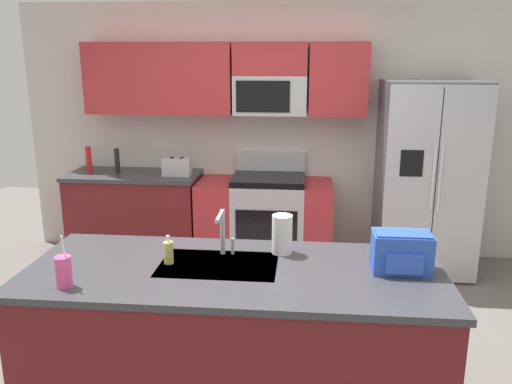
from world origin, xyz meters
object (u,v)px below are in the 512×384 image
Objects in this scene: drink_cup_pink at (64,271)px; paper_towel_roll at (282,234)px; toaster at (177,167)px; soap_dispenser at (168,252)px; sink_faucet at (223,229)px; range_oven at (265,219)px; refrigerator at (426,179)px; pepper_mill at (117,161)px; backpack at (402,251)px; bottle_red at (89,160)px.

drink_cup_pink reaches higher than paper_towel_roll.
toaster is 2.31m from soap_dispenser.
sink_faucet is at bearing 34.36° from drink_cup_pink.
range_oven is at bearing 80.72° from soap_dispenser.
range_oven is at bearing 97.43° from paper_towel_roll.
refrigerator is at bearing -0.45° from toaster.
refrigerator is at bearing 48.99° from soap_dispenser.
refrigerator is 7.30× the size of pepper_mill.
paper_towel_roll is at bearing -82.57° from range_oven.
toaster is (-2.45, 0.02, 0.07)m from refrigerator.
range_oven is 2.54m from backpack.
sink_faucet reaches higher than soap_dispenser.
drink_cup_pink is (-2.40, -2.60, 0.06)m from refrigerator.
range_oven is 1.63m from pepper_mill.
bottle_red is at bearing 177.16° from toaster.
toaster is 1.04× the size of bottle_red.
paper_towel_roll is (1.16, -2.02, 0.03)m from toaster.
refrigerator is 7.71× the size of paper_towel_roll.
refrigerator reaches higher than sink_faucet.
range_oven is 1.04m from toaster.
bottle_red is (-1.82, -0.01, 0.59)m from range_oven.
bottle_red is 2.95m from paper_towel_roll.
backpack is at bearing -105.59° from refrigerator.
toaster is 0.87× the size of backpack.
sink_faucet is at bearing -128.35° from refrigerator.
refrigerator is 6.61× the size of toaster.
paper_towel_roll reaches higher than soap_dispenser.
sink_faucet is 0.35m from soap_dispenser.
sink_faucet is at bearing -167.82° from paper_towel_roll.
soap_dispenser is 0.69m from paper_towel_roll.
drink_cup_pink reaches higher than sink_faucet.
drink_cup_pink is at bearing -75.53° from pepper_mill.
bottle_red reaches higher than soap_dispenser.
toaster is 2.89m from backpack.
sink_faucet is (-1.65, -2.08, 0.14)m from refrigerator.
paper_towel_roll is at bearing 12.18° from sink_faucet.
refrigerator is 2.30m from backpack.
range_oven is at bearing 0.18° from bottle_red.
pepper_mill is at bearing 116.49° from soap_dispenser.
pepper_mill is 1.49× the size of soap_dispenser.
drink_cup_pink reaches higher than range_oven.
drink_cup_pink is at bearing -107.39° from range_oven.
bottle_red is at bearing 122.19° from soap_dispenser.
refrigerator reaches higher than paper_towel_roll.
toaster is at bearing 91.08° from drink_cup_pink.
bottle_red is 1.59× the size of soap_dispenser.
backpack reaches higher than toaster.
drink_cup_pink reaches higher than backpack.
refrigerator is at bearing 74.41° from backpack.
range_oven is at bearing 3.39° from toaster.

